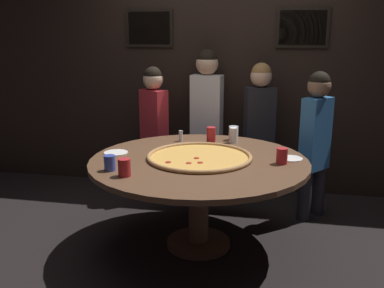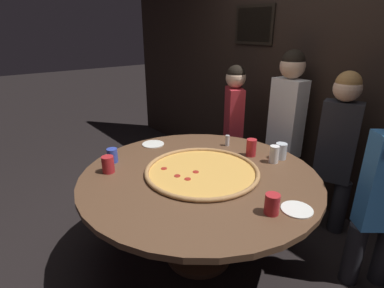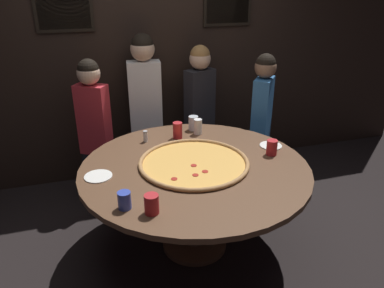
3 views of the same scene
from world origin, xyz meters
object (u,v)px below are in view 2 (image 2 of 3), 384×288
(dining_table, at_px, (199,188))
(drink_cup_front_edge, at_px, (274,154))
(condiment_shaker, at_px, (227,140))
(drink_cup_near_right, at_px, (272,204))
(giant_pizza, at_px, (202,171))
(drink_cup_beside_pizza, at_px, (108,164))
(drink_cup_far_right, at_px, (251,148))
(white_plate_left_side, at_px, (297,209))
(drink_cup_centre_back, at_px, (281,151))
(diner_far_left, at_px, (286,121))
(diner_far_right, at_px, (233,121))
(white_plate_near_front, at_px, (153,144))
(drink_cup_near_left, at_px, (112,155))
(diner_side_left, at_px, (337,146))

(dining_table, relative_size, drink_cup_front_edge, 12.51)
(condiment_shaker, bearing_deg, drink_cup_near_right, -30.93)
(giant_pizza, distance_m, drink_cup_beside_pizza, 0.68)
(drink_cup_beside_pizza, height_order, condiment_shaker, drink_cup_beside_pizza)
(drink_cup_beside_pizza, bearing_deg, drink_cup_far_right, 66.93)
(giant_pizza, height_order, condiment_shaker, condiment_shaker)
(drink_cup_far_right, height_order, white_plate_left_side, drink_cup_far_right)
(giant_pizza, relative_size, drink_cup_far_right, 5.85)
(drink_cup_far_right, xyz_separation_m, white_plate_left_side, (0.69, -0.39, -0.07))
(drink_cup_centre_back, height_order, diner_far_left, diner_far_left)
(diner_far_right, xyz_separation_m, diner_far_left, (0.52, 0.19, 0.10))
(drink_cup_beside_pizza, relative_size, white_plate_near_front, 0.63)
(drink_cup_near_right, xyz_separation_m, condiment_shaker, (-0.90, 0.54, -0.01))
(drink_cup_front_edge, bearing_deg, drink_cup_centre_back, 95.52)
(drink_cup_near_right, height_order, white_plate_near_front, drink_cup_near_right)
(drink_cup_near_left, relative_size, white_plate_left_side, 0.61)
(diner_side_left, bearing_deg, drink_cup_near_left, 37.34)
(dining_table, bearing_deg, condiment_shaker, 116.11)
(giant_pizza, xyz_separation_m, drink_cup_front_edge, (0.22, 0.55, 0.05))
(diner_side_left, bearing_deg, dining_table, 49.96)
(dining_table, distance_m, giant_pizza, 0.13)
(dining_table, relative_size, diner_far_left, 1.11)
(drink_cup_near_right, xyz_separation_m, diner_far_right, (-1.29, 1.02, -0.02))
(drink_cup_beside_pizza, distance_m, white_plate_left_side, 1.31)
(diner_far_right, distance_m, diner_far_left, 0.56)
(white_plate_near_front, xyz_separation_m, diner_far_right, (0.04, 0.99, 0.04))
(drink_cup_front_edge, relative_size, drink_cup_far_right, 0.96)
(diner_far_right, bearing_deg, condiment_shaker, 161.82)
(drink_cup_front_edge, xyz_separation_m, drink_cup_near_left, (-0.79, -0.98, -0.01))
(condiment_shaker, distance_m, diner_far_right, 0.62)
(drink_cup_centre_back, distance_m, diner_side_left, 0.51)
(giant_pizza, distance_m, white_plate_near_front, 0.70)
(condiment_shaker, bearing_deg, drink_cup_far_right, -1.44)
(white_plate_near_front, distance_m, diner_far_right, 0.99)
(white_plate_near_front, height_order, diner_far_left, diner_far_left)
(drink_cup_beside_pizza, height_order, drink_cup_far_right, drink_cup_far_right)
(giant_pizza, distance_m, diner_far_left, 1.20)
(drink_cup_front_edge, xyz_separation_m, drink_cup_near_right, (0.42, -0.57, -0.01))
(drink_cup_front_edge, height_order, diner_side_left, diner_side_left)
(dining_table, height_order, diner_far_left, diner_far_left)
(drink_cup_front_edge, distance_m, white_plate_left_side, 0.66)
(giant_pizza, height_order, drink_cup_centre_back, drink_cup_centre_back)
(giant_pizza, bearing_deg, condiment_shaker, 116.66)
(drink_cup_near_left, bearing_deg, condiment_shaker, 71.94)
(drink_cup_far_right, height_order, white_plate_near_front, drink_cup_far_right)
(giant_pizza, xyz_separation_m, diner_far_left, (-0.13, 1.19, 0.12))
(dining_table, relative_size, drink_cup_centre_back, 13.25)
(drink_cup_centre_back, xyz_separation_m, white_plate_near_front, (-0.90, -0.64, -0.06))
(diner_far_left, bearing_deg, drink_cup_centre_back, 128.79)
(white_plate_left_side, distance_m, diner_far_left, 1.37)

